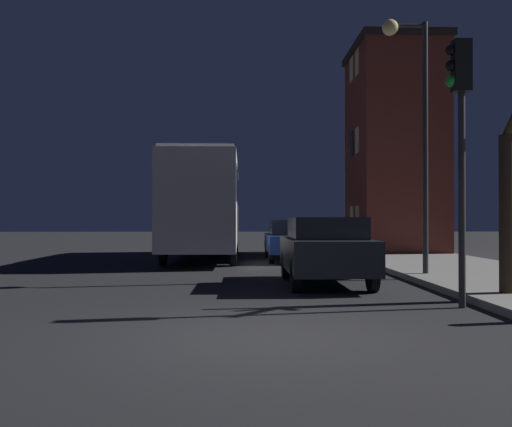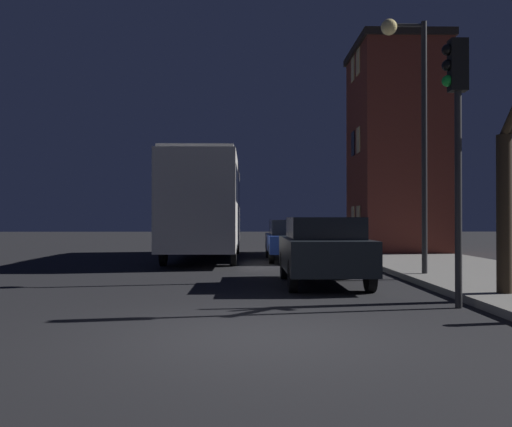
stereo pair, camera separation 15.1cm
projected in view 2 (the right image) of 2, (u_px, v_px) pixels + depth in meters
The scene contains 8 objects.
ground_plane at pixel (257, 335), 7.51m from camera, with size 120.00×120.00×0.00m, color black.
brick_building at pixel (396, 147), 25.05m from camera, with size 3.75×5.01×9.04m.
streetlamp at pixel (411, 101), 14.55m from camera, with size 1.18×0.41×6.50m.
traffic_light at pixel (456, 116), 9.83m from camera, with size 0.43×0.24×4.64m.
bare_tree at pixel (512, 182), 10.68m from camera, with size 1.58×1.14×4.48m.
bus at pixel (206, 200), 21.84m from camera, with size 2.49×10.04×3.80m.
car_near_lane at pixel (323, 249), 13.21m from camera, with size 1.80×4.14×1.57m.
car_mid_lane at pixel (292, 239), 21.00m from camera, with size 1.79×4.65×1.50m.
Camera 2 is at (-0.13, -7.53, 1.54)m, focal length 40.00 mm.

